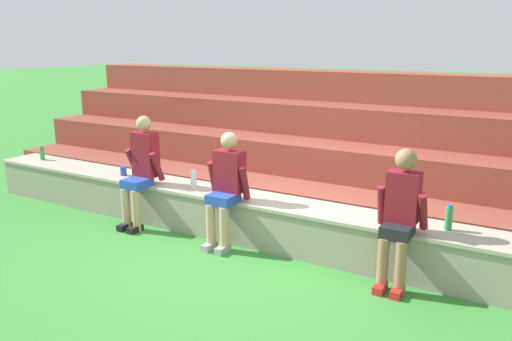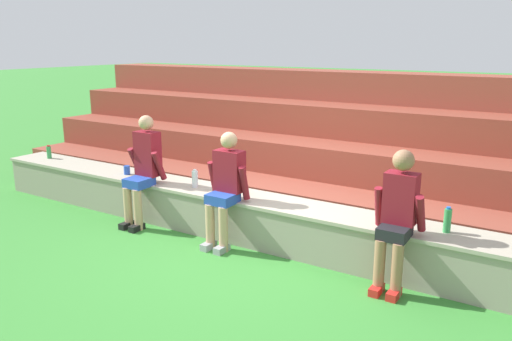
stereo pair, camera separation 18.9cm
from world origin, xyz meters
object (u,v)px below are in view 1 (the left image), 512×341
water_bottle_near_right (449,218)px  person_center (400,215)px  water_bottle_near_left (42,154)px  person_far_left (141,169)px  water_bottle_center_gap (194,179)px  plastic_cup_left_end (123,171)px  person_left_of_center (226,186)px

water_bottle_near_right → person_center: bearing=-138.6°
person_center → water_bottle_near_left: size_ratio=6.42×
person_far_left → water_bottle_near_left: bearing=172.4°
water_bottle_near_left → water_bottle_near_right: size_ratio=0.82×
water_bottle_center_gap → plastic_cup_left_end: bearing=179.8°
water_bottle_center_gap → water_bottle_near_left: bearing=178.7°
person_left_of_center → water_bottle_near_right: size_ratio=5.19×
water_bottle_near_left → plastic_cup_left_end: 1.85m
person_left_of_center → person_center: (2.07, -0.01, 0.01)m
person_far_left → water_bottle_near_right: bearing=4.8°
water_bottle_near_right → plastic_cup_left_end: (-4.42, -0.06, -0.06)m
person_center → water_bottle_center_gap: (-2.76, 0.29, -0.09)m
person_center → person_left_of_center: bearing=179.7°
person_left_of_center → water_bottle_center_gap: (-0.69, 0.27, -0.08)m
water_bottle_near_left → person_far_left: bearing=-7.6°
person_left_of_center → water_bottle_near_left: (-3.79, 0.34, -0.09)m
person_far_left → water_bottle_near_right: (3.83, 0.32, -0.10)m
water_bottle_center_gap → plastic_cup_left_end: water_bottle_center_gap is taller
person_far_left → plastic_cup_left_end: 0.66m
person_center → plastic_cup_left_end: size_ratio=11.22×
water_bottle_near_right → plastic_cup_left_end: bearing=-179.2°
person_far_left → plastic_cup_left_end: bearing=156.1°
person_far_left → water_bottle_near_left: 2.46m
water_bottle_center_gap → person_far_left: bearing=-159.2°
person_far_left → water_bottle_center_gap: person_far_left is taller
water_bottle_near_right → water_bottle_center_gap: size_ratio=1.10×
person_center → water_bottle_near_right: 0.54m
water_bottle_center_gap → plastic_cup_left_end: (-1.26, 0.00, -0.05)m
person_left_of_center → water_bottle_center_gap: size_ratio=5.72×
water_bottle_near_left → water_bottle_near_right: water_bottle_near_right is taller
person_left_of_center → person_center: size_ratio=0.98×
plastic_cup_left_end → water_bottle_center_gap: bearing=-0.2°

